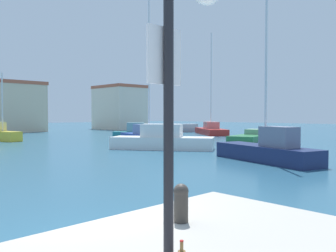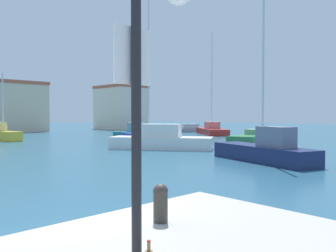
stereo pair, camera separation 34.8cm
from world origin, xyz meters
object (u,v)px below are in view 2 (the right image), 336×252
sailboat_blue_near_pier (148,135)px  sailboat_red_mid_harbor (212,130)px  motorboat_green_center_channel (254,137)px  sailboat_navy_distant_east (265,150)px  sailboat_yellow_far_right (3,134)px  mooring_bollard (161,201)px  motorboat_teal_inner_mooring (138,132)px  motorboat_white_far_left (161,140)px  motorboat_grey_outer_mooring (186,129)px

sailboat_blue_near_pier → sailboat_red_mid_harbor: (13.78, 3.80, -0.03)m
motorboat_green_center_channel → sailboat_navy_distant_east: sailboat_navy_distant_east is taller
sailboat_yellow_far_right → sailboat_red_mid_harbor: (23.22, -6.74, -0.07)m
mooring_bollard → motorboat_teal_inner_mooring: size_ratio=0.11×
sailboat_yellow_far_right → motorboat_white_far_left: sailboat_yellow_far_right is taller
sailboat_blue_near_pier → motorboat_teal_inner_mooring: size_ratio=2.78×
sailboat_blue_near_pier → sailboat_navy_distant_east: sailboat_blue_near_pier is taller
sailboat_yellow_far_right → sailboat_red_mid_harbor: bearing=-16.2°
mooring_bollard → sailboat_navy_distant_east: (13.16, 6.29, -0.61)m
sailboat_blue_near_pier → mooring_bollard: bearing=-129.8°
sailboat_red_mid_harbor → motorboat_grey_outer_mooring: bearing=72.3°
sailboat_yellow_far_right → motorboat_grey_outer_mooring: sailboat_yellow_far_right is taller
sailboat_yellow_far_right → sailboat_navy_distant_east: bearing=-79.3°
sailboat_red_mid_harbor → motorboat_teal_inner_mooring: bearing=167.1°
mooring_bollard → sailboat_navy_distant_east: bearing=25.5°
sailboat_blue_near_pier → motorboat_grey_outer_mooring: size_ratio=1.81×
sailboat_navy_distant_east → motorboat_white_far_left: sailboat_navy_distant_east is taller
sailboat_blue_near_pier → motorboat_green_center_channel: (8.96, -5.54, -0.25)m
motorboat_teal_inner_mooring → motorboat_green_center_channel: bearing=-65.3°
motorboat_white_far_left → motorboat_teal_inner_mooring: 14.20m
sailboat_blue_near_pier → motorboat_teal_inner_mooring: (3.59, 6.13, -0.03)m
mooring_bollard → motorboat_white_far_left: size_ratio=0.08×
mooring_bollard → sailboat_yellow_far_right: bearing=75.4°
motorboat_teal_inner_mooring → motorboat_grey_outer_mooring: bearing=19.2°
sailboat_blue_near_pier → sailboat_red_mid_harbor: 14.29m
motorboat_grey_outer_mooring → sailboat_navy_distant_east: bearing=-128.8°
sailboat_yellow_far_right → sailboat_blue_near_pier: 14.15m
mooring_bollard → sailboat_navy_distant_east: sailboat_navy_distant_east is taller
sailboat_yellow_far_right → sailboat_red_mid_harbor: sailboat_red_mid_harbor is taller
motorboat_green_center_channel → sailboat_blue_near_pier: bearing=148.3°
sailboat_navy_distant_east → motorboat_teal_inner_mooring: (8.19, 21.16, -0.08)m
sailboat_yellow_far_right → motorboat_green_center_channel: size_ratio=0.84×
sailboat_navy_distant_east → motorboat_grey_outer_mooring: (20.49, 25.44, -0.24)m
mooring_bollard → sailboat_red_mid_harbor: sailboat_red_mid_harbor is taller
motorboat_green_center_channel → motorboat_grey_outer_mooring: bearing=66.5°
motorboat_green_center_channel → sailboat_navy_distant_east: 16.56m
sailboat_yellow_far_right → sailboat_navy_distant_east: size_ratio=0.69×
sailboat_navy_distant_east → sailboat_red_mid_harbor: sailboat_red_mid_harbor is taller
motorboat_white_far_left → motorboat_teal_inner_mooring: motorboat_white_far_left is taller
motorboat_grey_outer_mooring → motorboat_teal_inner_mooring: 13.02m
motorboat_green_center_channel → sailboat_navy_distant_east: (-13.57, -9.49, 0.29)m
motorboat_teal_inner_mooring → sailboat_navy_distant_east: bearing=-111.2°
motorboat_teal_inner_mooring → sailboat_yellow_far_right: bearing=161.3°
motorboat_grey_outer_mooring → motorboat_teal_inner_mooring: motorboat_teal_inner_mooring is taller
sailboat_blue_near_pier → sailboat_red_mid_harbor: sailboat_blue_near_pier is taller
sailboat_red_mid_harbor → motorboat_teal_inner_mooring: size_ratio=2.50×
motorboat_green_center_channel → motorboat_grey_outer_mooring: (6.92, 15.95, 0.05)m
mooring_bollard → sailboat_blue_near_pier: 27.76m
motorboat_green_center_channel → motorboat_teal_inner_mooring: size_ratio=1.51×
sailboat_blue_near_pier → sailboat_navy_distant_east: 15.72m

